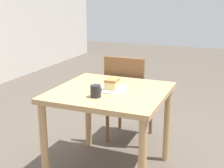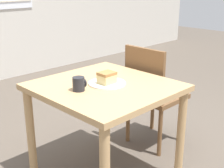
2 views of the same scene
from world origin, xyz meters
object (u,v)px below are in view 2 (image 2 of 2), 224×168
at_px(coffee_mug, 79,84).
at_px(chair_near_window, 152,92).
at_px(dining_table_near, 105,99).
at_px(cake_slice, 107,78).
at_px(plate, 107,83).

bearing_deg(coffee_mug, chair_near_window, 2.64).
relative_size(dining_table_near, coffee_mug, 9.70).
height_order(chair_near_window, coffee_mug, chair_near_window).
bearing_deg(coffee_mug, cake_slice, -11.85).
relative_size(dining_table_near, cake_slice, 8.06).
height_order(dining_table_near, chair_near_window, chair_near_window).
height_order(cake_slice, coffee_mug, coffee_mug).
bearing_deg(dining_table_near, cake_slice, -70.19).
bearing_deg(dining_table_near, chair_near_window, 6.19).
bearing_deg(cake_slice, chair_near_window, 7.48).
relative_size(chair_near_window, coffee_mug, 9.85).
distance_m(plate, coffee_mug, 0.23).
distance_m(chair_near_window, plate, 0.66).
xyz_separation_m(cake_slice, coffee_mug, (-0.21, 0.04, -0.01)).
distance_m(dining_table_near, plate, 0.12).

